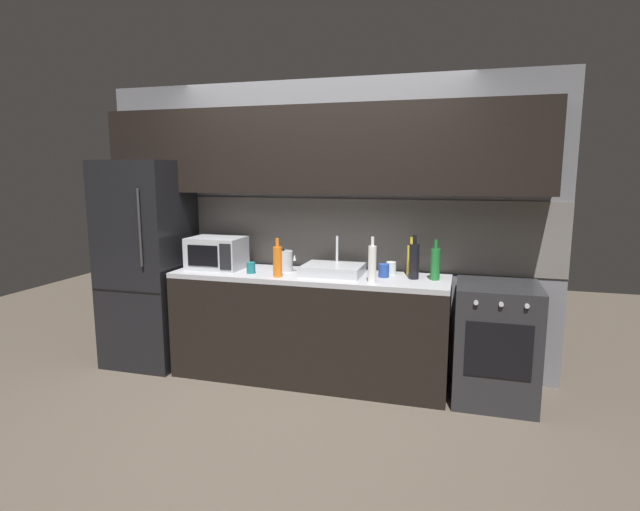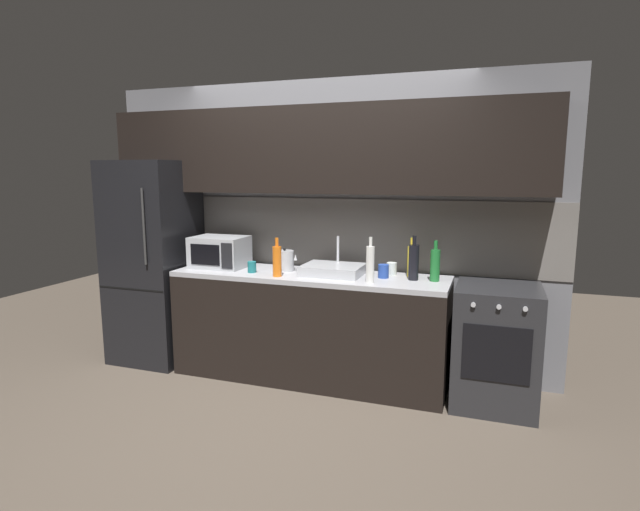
% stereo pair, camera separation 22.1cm
% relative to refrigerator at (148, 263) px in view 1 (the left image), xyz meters
% --- Properties ---
extents(ground_plane, '(10.00, 10.00, 0.00)m').
position_rel_refrigerator_xyz_m(ground_plane, '(1.52, -0.90, -0.91)').
color(ground_plane, '#4C4238').
extents(back_wall, '(4.01, 0.44, 2.50)m').
position_rel_refrigerator_xyz_m(back_wall, '(1.52, 0.30, 0.64)').
color(back_wall, slate).
rests_on(back_wall, ground).
extents(counter_run, '(2.27, 0.60, 0.90)m').
position_rel_refrigerator_xyz_m(counter_run, '(1.52, 0.00, -0.46)').
color(counter_run, black).
rests_on(counter_run, ground).
extents(refrigerator, '(0.68, 0.69, 1.82)m').
position_rel_refrigerator_xyz_m(refrigerator, '(0.00, 0.00, 0.00)').
color(refrigerator, black).
rests_on(refrigerator, ground).
extents(oven_range, '(0.60, 0.62, 0.90)m').
position_rel_refrigerator_xyz_m(oven_range, '(2.99, -0.00, -0.46)').
color(oven_range, '#232326').
rests_on(oven_range, ground).
extents(microwave, '(0.46, 0.35, 0.27)m').
position_rel_refrigerator_xyz_m(microwave, '(0.68, 0.02, 0.12)').
color(microwave, '#A8AAAF').
rests_on(microwave, counter_run).
extents(sink_basin, '(0.48, 0.38, 0.30)m').
position_rel_refrigerator_xyz_m(sink_basin, '(1.72, 0.03, 0.03)').
color(sink_basin, '#ADAFB5').
rests_on(sink_basin, counter_run).
extents(kettle, '(0.19, 0.16, 0.19)m').
position_rel_refrigerator_xyz_m(kettle, '(1.28, 0.06, 0.07)').
color(kettle, '#B7BABF').
rests_on(kettle, counter_run).
extents(wine_bottle_yellow, '(0.07, 0.07, 0.31)m').
position_rel_refrigerator_xyz_m(wine_bottle_yellow, '(2.33, 0.17, 0.11)').
color(wine_bottle_yellow, gold).
rests_on(wine_bottle_yellow, counter_run).
extents(wine_bottle_orange, '(0.07, 0.07, 0.31)m').
position_rel_refrigerator_xyz_m(wine_bottle_orange, '(1.32, -0.18, 0.12)').
color(wine_bottle_orange, orange).
rests_on(wine_bottle_orange, counter_run).
extents(wine_bottle_white, '(0.06, 0.06, 0.35)m').
position_rel_refrigerator_xyz_m(wine_bottle_white, '(2.07, -0.18, 0.13)').
color(wine_bottle_white, silver).
rests_on(wine_bottle_white, counter_run).
extents(wine_bottle_dark, '(0.08, 0.08, 0.34)m').
position_rel_refrigerator_xyz_m(wine_bottle_dark, '(2.36, 0.04, 0.13)').
color(wine_bottle_dark, black).
rests_on(wine_bottle_dark, counter_run).
extents(wine_bottle_green, '(0.07, 0.07, 0.31)m').
position_rel_refrigerator_xyz_m(wine_bottle_green, '(2.52, 0.05, 0.12)').
color(wine_bottle_green, '#1E6B2D').
rests_on(wine_bottle_green, counter_run).
extents(mug_blue, '(0.08, 0.08, 0.11)m').
position_rel_refrigerator_xyz_m(mug_blue, '(2.13, 0.04, 0.04)').
color(mug_blue, '#234299').
rests_on(mug_blue, counter_run).
extents(mug_clear, '(0.08, 0.08, 0.10)m').
position_rel_refrigerator_xyz_m(mug_clear, '(2.17, 0.17, 0.04)').
color(mug_clear, silver).
rests_on(mug_clear, counter_run).
extents(mug_teal, '(0.07, 0.07, 0.09)m').
position_rel_refrigerator_xyz_m(mug_teal, '(1.05, -0.11, 0.03)').
color(mug_teal, '#19666B').
rests_on(mug_teal, counter_run).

